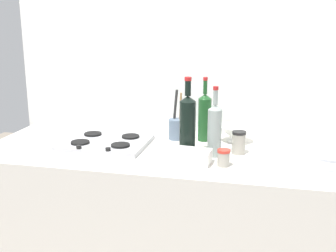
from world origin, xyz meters
The scene contains 12 objects.
counter_block centered at (0.00, 0.00, 0.45)m, with size 1.80×0.70×0.90m, color silver.
backsplash_panel centered at (0.00, 0.38, 1.21)m, with size 1.90×0.06×2.43m, color white.
stovetop_hob centered at (-0.32, 0.01, 0.91)m, with size 0.41×0.35×0.04m.
plate_stack centered at (0.73, -0.09, 0.95)m, with size 0.21×0.22×0.10m.
wine_bottle_leftmost centered at (0.10, -0.04, 1.05)m, with size 0.07×0.07×0.36m.
wine_bottle_mid_left centered at (0.14, 0.21, 1.03)m, with size 0.07×0.07×0.33m.
wine_bottle_mid_right centered at (0.23, -0.03, 1.03)m, with size 0.06×0.06×0.32m.
mixing_bowl centered at (0.30, 0.21, 0.95)m, with size 0.17×0.17×0.09m.
butter_dish centered at (0.15, -0.16, 0.93)m, with size 0.15×0.10×0.06m, color white.
utensil_crock centered at (0.00, 0.20, 0.96)m, with size 0.08×0.08×0.26m.
condiment_jar_front centered at (0.33, 0.02, 0.95)m, with size 0.06×0.06×0.11m.
condiment_jar_rear centered at (0.28, -0.16, 0.94)m, with size 0.06×0.06×0.07m.
Camera 1 is at (0.44, -1.88, 1.52)m, focal length 44.92 mm.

